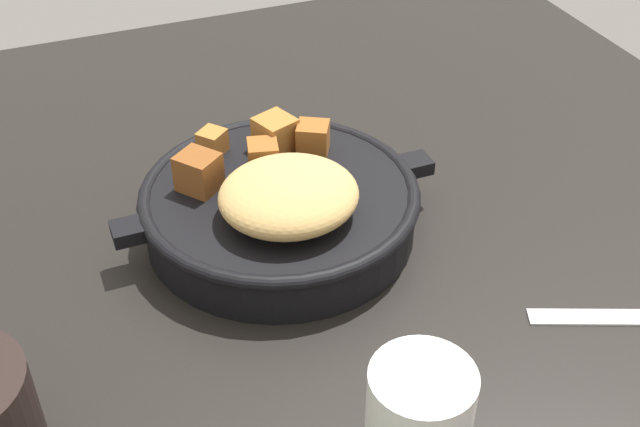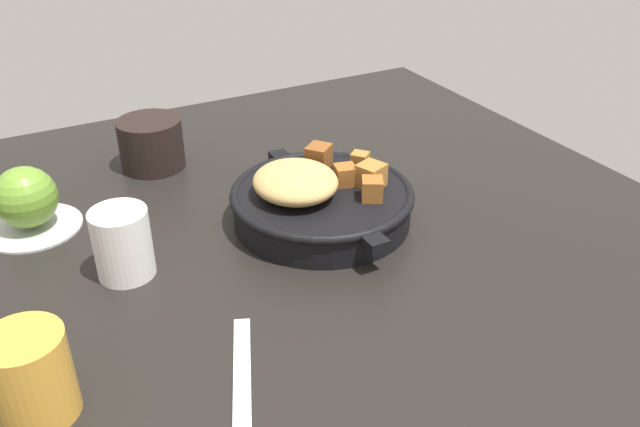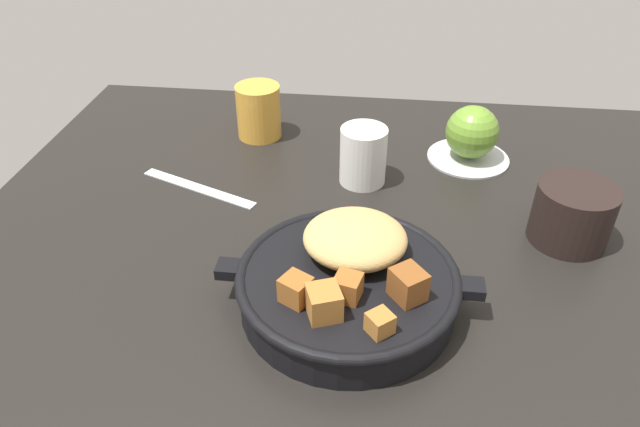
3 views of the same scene
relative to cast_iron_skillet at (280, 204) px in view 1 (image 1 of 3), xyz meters
The scene contains 3 objects.
ground_plane 5.98cm from the cast_iron_skillet, 106.84° to the left, with size 95.41×96.91×2.40cm, color black.
cast_iron_skillet is the anchor object (origin of this frame).
white_creamer_pitcher 24.39cm from the cast_iron_skillet, 89.94° to the left, with size 6.33×6.33×7.97cm, color white.
Camera 1 is at (18.16, 47.01, 43.10)cm, focal length 46.11 mm.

